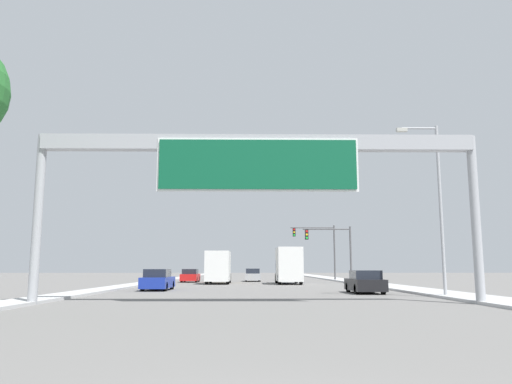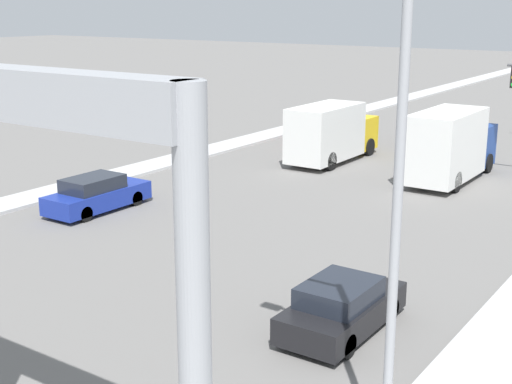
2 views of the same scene
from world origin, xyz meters
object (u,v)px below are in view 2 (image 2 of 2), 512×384
at_px(car_mid_left, 326,129).
at_px(car_near_center, 447,133).
at_px(car_mid_center, 97,194).
at_px(truck_box_primary, 451,145).
at_px(car_near_left, 342,307).
at_px(truck_box_secondary, 331,133).
at_px(street_lamp_right, 385,176).

distance_m(car_mid_left, car_near_center, 7.62).
xyz_separation_m(car_mid_center, car_near_center, (7.00, 22.97, -0.01)).
xyz_separation_m(car_mid_center, truck_box_primary, (10.50, 13.60, 1.08)).
distance_m(car_near_left, truck_box_secondary, 21.40).
distance_m(truck_box_primary, truck_box_secondary, 7.03).
bearing_deg(street_lamp_right, truck_box_secondary, 120.36).
relative_size(truck_box_primary, truck_box_secondary, 1.05).
bearing_deg(car_near_center, truck_box_secondary, -111.78).
distance_m(car_mid_center, street_lamp_right, 19.93).
height_order(car_near_center, street_lamp_right, street_lamp_right).
height_order(car_near_center, truck_box_primary, truck_box_primary).
bearing_deg(truck_box_secondary, car_near_left, -60.59).
height_order(car_mid_left, car_near_left, car_mid_left).
bearing_deg(car_near_center, car_mid_left, -156.81).
distance_m(car_mid_center, car_near_center, 24.01).
bearing_deg(truck_box_primary, truck_box_secondary, 175.00).
height_order(car_near_left, truck_box_secondary, truck_box_secondary).
height_order(car_mid_left, truck_box_primary, truck_box_primary).
distance_m(car_mid_left, car_near_left, 28.12).
bearing_deg(car_mid_left, car_near_left, -60.14).
distance_m(truck_box_secondary, street_lamp_right, 27.19).
bearing_deg(car_near_left, street_lamp_right, -55.99).
bearing_deg(car_mid_center, truck_box_secondary, 76.16).
distance_m(car_mid_center, car_mid_left, 19.97).
bearing_deg(street_lamp_right, car_mid_center, 152.23).
xyz_separation_m(car_near_left, truck_box_secondary, (-10.50, 18.63, 0.95)).
bearing_deg(car_near_left, truck_box_primary, 101.00).
bearing_deg(truck_box_secondary, car_mid_left, 121.28).
height_order(car_mid_center, street_lamp_right, street_lamp_right).
relative_size(car_mid_center, street_lamp_right, 0.49).
height_order(car_mid_center, car_mid_left, car_mid_center).
xyz_separation_m(truck_box_secondary, street_lamp_right, (13.59, -23.21, 3.98)).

